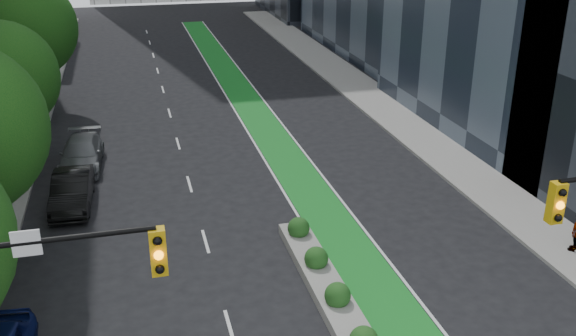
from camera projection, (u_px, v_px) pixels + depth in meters
sidewalk_left at (9, 151)px, 35.86m from camera, size 3.60×90.00×0.15m
sidewalk_right at (400, 118)px, 41.27m from camera, size 3.60×90.00×0.15m
bike_lane_paint at (251, 107)px, 43.75m from camera, size 2.20×70.00×0.01m
tree_midfar at (1, 78)px, 31.49m from camera, size 5.60×5.60×7.76m
tree_far at (23, 27)px, 40.16m from camera, size 6.60×6.60×9.00m
median_planter at (328, 286)px, 22.65m from camera, size 1.20×10.26×1.10m
parked_car_left_mid at (72, 191)px, 29.17m from camera, size 1.84×4.78×1.55m
parked_car_left_far at (82, 154)px, 33.55m from camera, size 2.34×5.19×1.47m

